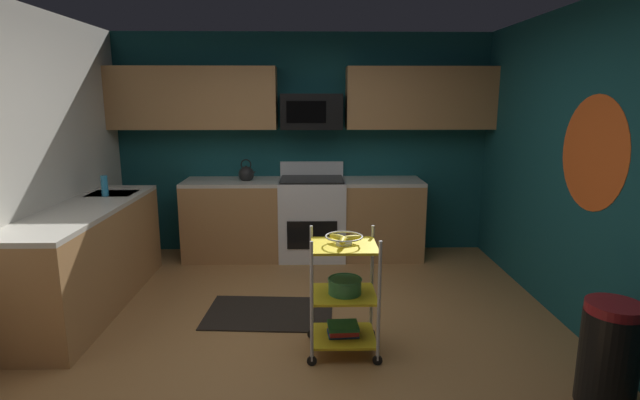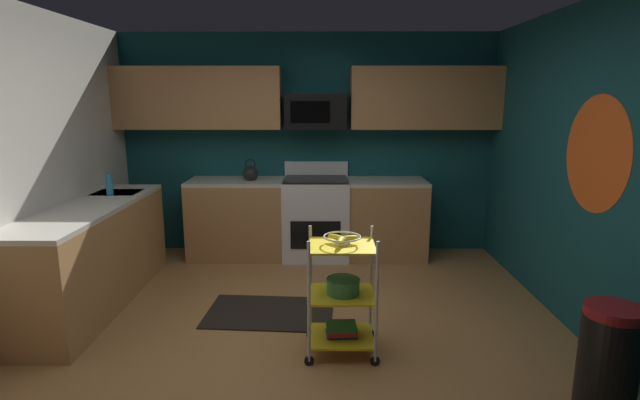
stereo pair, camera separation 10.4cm
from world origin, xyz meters
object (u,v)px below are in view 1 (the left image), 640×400
object	(u,v)px
kettle	(246,174)
dish_soap_bottle	(105,186)
oven_range	(312,217)
mixing_bowl_large	(345,285)
book_stack	(343,329)
microwave	(312,111)
fruit_bowl	(344,238)
trash_can	(609,354)
rolling_cart	(343,294)

from	to	relation	value
kettle	dish_soap_bottle	distance (m)	1.54
oven_range	mixing_bowl_large	world-z (taller)	oven_range
mixing_bowl_large	book_stack	xyz separation A→B (m)	(-0.01, 0.00, -0.35)
microwave	fruit_bowl	xyz separation A→B (m)	(0.22, -2.36, -0.82)
book_stack	trash_can	world-z (taller)	trash_can
mixing_bowl_large	kettle	size ratio (longest dim) A/B	0.95
oven_range	kettle	bearing A→B (deg)	-179.71
microwave	fruit_bowl	world-z (taller)	microwave
rolling_cart	mixing_bowl_large	world-z (taller)	rolling_cart
rolling_cart	book_stack	xyz separation A→B (m)	(-0.00, -0.00, -0.28)
mixing_bowl_large	trash_can	xyz separation A→B (m)	(1.57, -0.67, -0.19)
mixing_bowl_large	dish_soap_bottle	bearing A→B (deg)	148.85
oven_range	book_stack	size ratio (longest dim) A/B	4.68
mixing_bowl_large	dish_soap_bottle	xyz separation A→B (m)	(-2.24, 1.36, 0.50)
rolling_cart	fruit_bowl	xyz separation A→B (m)	(-0.00, 0.00, 0.42)
microwave	kettle	bearing A→B (deg)	-171.81
oven_range	microwave	distance (m)	1.23
oven_range	dish_soap_bottle	size ratio (longest dim) A/B	5.50
dish_soap_bottle	microwave	bearing A→B (deg)	26.44
oven_range	mixing_bowl_large	distance (m)	2.26
mixing_bowl_large	rolling_cart	bearing A→B (deg)	180.00
fruit_bowl	kettle	distance (m)	2.45
kettle	dish_soap_bottle	size ratio (longest dim) A/B	1.32
book_stack	kettle	xyz separation A→B (m)	(-0.98, 2.25, 0.82)
rolling_cart	mixing_bowl_large	size ratio (longest dim) A/B	3.63
rolling_cart	book_stack	size ratio (longest dim) A/B	3.89
dish_soap_bottle	book_stack	bearing A→B (deg)	-31.27
dish_soap_bottle	trash_can	bearing A→B (deg)	-28.00
rolling_cart	kettle	xyz separation A→B (m)	(-0.98, 2.25, 0.54)
book_stack	dish_soap_bottle	xyz separation A→B (m)	(-2.23, 1.36, 0.85)
oven_range	microwave	world-z (taller)	microwave
book_stack	rolling_cart	bearing A→B (deg)	26.57
fruit_bowl	dish_soap_bottle	distance (m)	2.62
oven_range	fruit_bowl	world-z (taller)	oven_range
oven_range	kettle	xyz separation A→B (m)	(-0.75, -0.00, 0.52)
kettle	trash_can	bearing A→B (deg)	-48.81
oven_range	trash_can	distance (m)	3.43
fruit_bowl	dish_soap_bottle	xyz separation A→B (m)	(-2.23, 1.36, 0.14)
fruit_bowl	book_stack	distance (m)	0.70
oven_range	rolling_cart	size ratio (longest dim) A/B	1.20
book_stack	microwave	bearing A→B (deg)	95.38
fruit_bowl	mixing_bowl_large	size ratio (longest dim) A/B	1.08
rolling_cart	trash_can	size ratio (longest dim) A/B	1.39
microwave	book_stack	bearing A→B (deg)	-84.62
mixing_bowl_large	microwave	bearing A→B (deg)	95.62
fruit_bowl	book_stack	xyz separation A→B (m)	(0.00, -0.00, -0.70)
oven_range	microwave	xyz separation A→B (m)	(-0.00, 0.10, 1.22)
microwave	trash_can	xyz separation A→B (m)	(1.80, -3.03, -1.37)
rolling_cart	fruit_bowl	distance (m)	0.42
microwave	rolling_cart	size ratio (longest dim) A/B	0.77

